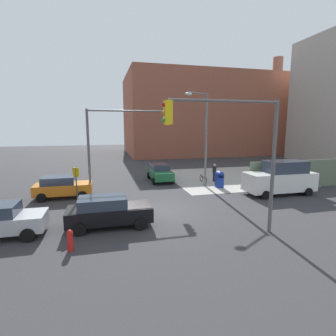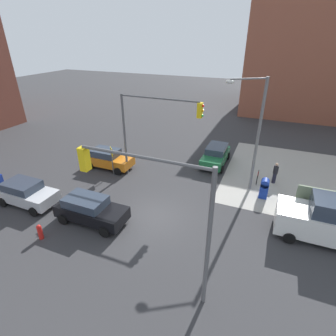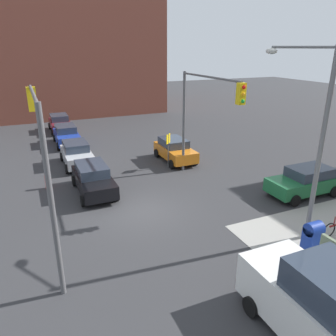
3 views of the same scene
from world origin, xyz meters
The scene contains 15 objects.
ground_plane centered at (0.00, 0.00, 0.00)m, with size 120.00×120.00×0.00m, color #333335.
sidewalk_corner centered at (9.00, 9.00, 0.01)m, with size 12.00×12.00×0.01m, color #9E9B93.
traffic_signal_nw_corner centered at (-2.08, 4.50, 4.68)m, with size 6.26×0.36×6.50m.
traffic_signal_se_corner centered at (2.35, -4.50, 4.64)m, with size 5.62×0.36×6.50m.
street_lamp_corner centered at (4.89, 5.61, 4.70)m, with size 2.42×1.54×8.00m.
warning_sign_two_way centered at (-5.40, 3.80, 1.64)m, with size 0.48×0.48×2.40m.
mailbox_blue centered at (6.20, 5.00, 0.76)m, with size 0.56×0.64×1.43m.
fire_hydrant centered at (-5.00, -4.20, 0.49)m, with size 0.26×0.26×0.94m.
sedan_silver centered at (-8.47, -1.91, 0.84)m, with size 4.04×2.02×1.62m.
sedan_black centered at (-3.35, -1.80, 0.84)m, with size 4.38×2.02×1.62m.
hatchback_green centered at (1.82, 9.00, 0.84)m, with size 2.02×4.19×1.62m.
hatchback_orange centered at (-6.50, 4.80, 0.84)m, with size 4.04×2.02×1.62m.
van_white_delivery centered at (9.83, 1.80, 1.28)m, with size 5.40×2.32×2.62m.
pedestrian_crossing centered at (6.80, 7.40, 0.89)m, with size 0.36×0.36×1.71m.
bicycle_leaning_on_fence centered at (5.60, 7.20, 0.35)m, with size 0.05×1.75×0.97m.
Camera 2 is at (5.95, -11.99, 10.29)m, focal length 28.00 mm.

